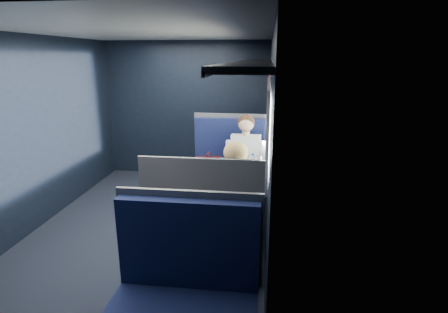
# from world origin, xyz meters

# --- Properties ---
(ground) EXTENTS (2.80, 4.20, 0.01)m
(ground) POSITION_xyz_m (0.00, 0.00, -0.01)
(ground) COLOR black
(room_shell) EXTENTS (3.00, 4.40, 2.40)m
(room_shell) POSITION_xyz_m (0.02, 0.00, 1.48)
(room_shell) COLOR black
(room_shell) RESTS_ON ground
(table) EXTENTS (0.62, 1.00, 0.74)m
(table) POSITION_xyz_m (1.03, 0.00, 0.66)
(table) COLOR #54565E
(table) RESTS_ON ground
(seat_bay_near) EXTENTS (1.04, 0.62, 1.26)m
(seat_bay_near) POSITION_xyz_m (0.84, 0.87, 0.42)
(seat_bay_near) COLOR #0D133B
(seat_bay_near) RESTS_ON ground
(seat_bay_far) EXTENTS (1.04, 0.62, 1.26)m
(seat_bay_far) POSITION_xyz_m (0.85, -0.87, 0.41)
(seat_bay_far) COLOR #0D133B
(seat_bay_far) RESTS_ON ground
(seat_row_front) EXTENTS (1.04, 0.51, 1.16)m
(seat_row_front) POSITION_xyz_m (0.85, 1.80, 0.41)
(seat_row_front) COLOR #0D133B
(seat_row_front) RESTS_ON ground
(seat_row_back) EXTENTS (1.04, 0.51, 1.16)m
(seat_row_back) POSITION_xyz_m (0.85, -1.80, 0.41)
(seat_row_back) COLOR #0D133B
(seat_row_back) RESTS_ON ground
(man) EXTENTS (0.53, 0.56, 1.32)m
(man) POSITION_xyz_m (1.10, 0.70, 0.72)
(man) COLOR black
(man) RESTS_ON ground
(woman) EXTENTS (0.53, 0.56, 1.32)m
(woman) POSITION_xyz_m (1.10, -0.71, 0.73)
(woman) COLOR black
(woman) RESTS_ON ground
(papers) EXTENTS (0.59, 0.78, 0.01)m
(papers) POSITION_xyz_m (1.09, -0.09, 0.74)
(papers) COLOR white
(papers) RESTS_ON table
(laptop) EXTENTS (0.24, 0.31, 0.22)m
(laptop) POSITION_xyz_m (1.28, 0.08, 0.80)
(laptop) COLOR silver
(laptop) RESTS_ON table
(bottle_small) EXTENTS (0.06, 0.06, 0.20)m
(bottle_small) POSITION_xyz_m (1.22, 0.23, 0.83)
(bottle_small) COLOR silver
(bottle_small) RESTS_ON table
(cup) EXTENTS (0.06, 0.06, 0.08)m
(cup) POSITION_xyz_m (1.20, 0.41, 0.78)
(cup) COLOR white
(cup) RESTS_ON table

